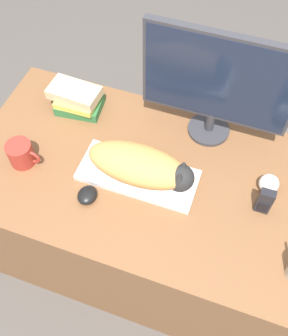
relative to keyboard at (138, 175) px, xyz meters
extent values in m
plane|color=#4C4742|center=(0.04, -0.36, -0.72)|extent=(12.00, 12.00, 0.00)
cube|color=brown|center=(0.04, 0.02, -0.36)|extent=(1.44, 0.77, 0.71)
cube|color=silver|center=(0.00, 0.00, 0.00)|extent=(0.45, 0.19, 0.02)
ellipsoid|color=#D18C47|center=(0.00, 0.00, 0.07)|extent=(0.38, 0.17, 0.12)
sphere|color=#262626|center=(0.16, 0.00, 0.07)|extent=(0.10, 0.10, 0.10)
cone|color=#262626|center=(0.16, -0.03, 0.11)|extent=(0.04, 0.04, 0.04)
cone|color=#262626|center=(0.16, 0.03, 0.11)|extent=(0.04, 0.04, 0.04)
cylinder|color=#333338|center=(0.20, 0.31, 0.00)|extent=(0.17, 0.17, 0.02)
cylinder|color=#333338|center=(0.20, 0.31, 0.05)|extent=(0.04, 0.04, 0.09)
cube|color=#333338|center=(0.20, 0.31, 0.27)|extent=(0.56, 0.03, 0.38)
cube|color=#192338|center=(0.20, 0.30, 0.27)|extent=(0.54, 0.01, 0.36)
ellipsoid|color=black|center=(-0.14, -0.15, 0.01)|extent=(0.07, 0.08, 0.04)
cylinder|color=#9E2D23|center=(-0.45, -0.08, 0.04)|extent=(0.10, 0.10, 0.10)
torus|color=#9E2D23|center=(-0.40, -0.08, 0.04)|extent=(0.07, 0.01, 0.07)
sphere|color=silver|center=(0.47, 0.11, 0.02)|extent=(0.07, 0.07, 0.07)
cube|color=black|center=(0.47, 0.02, 0.05)|extent=(0.05, 0.03, 0.12)
cube|color=black|center=(0.47, 0.00, 0.03)|extent=(0.04, 0.00, 0.05)
cube|color=#2D6B38|center=(-0.36, 0.25, 0.01)|extent=(0.20, 0.16, 0.04)
cube|color=#CCC14C|center=(-0.36, 0.25, 0.04)|extent=(0.17, 0.15, 0.03)
cube|color=#C6B284|center=(-0.37, 0.25, 0.08)|extent=(0.22, 0.13, 0.04)
camera|label=1|loc=(0.29, -0.75, 1.25)|focal=42.00mm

